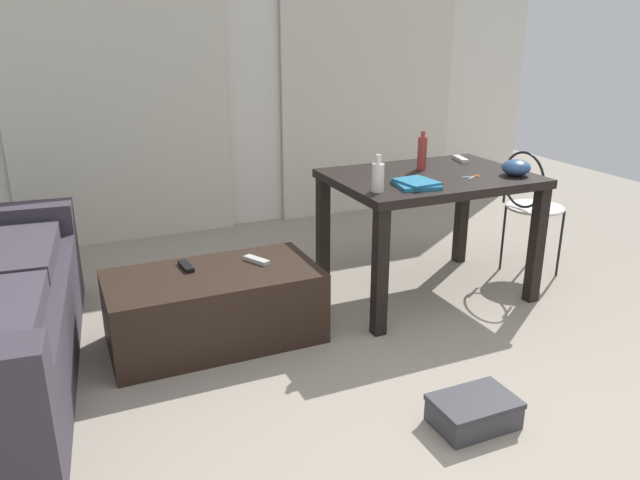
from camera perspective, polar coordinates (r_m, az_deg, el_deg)
ground_plane at (r=3.54m, az=5.16°, el=-7.61°), size 8.35×8.35×0.00m
wall_back at (r=5.14m, az=-6.40°, el=15.82°), size 5.41×0.10×2.59m
curtains at (r=5.08m, az=-6.01°, el=13.47°), size 3.70×0.03×2.19m
coffee_table at (r=3.32m, az=-9.70°, el=-6.07°), size 1.09×0.56×0.39m
craft_table at (r=3.75m, az=10.05°, el=4.36°), size 1.16×0.84×0.76m
wire_chair at (r=4.24m, az=18.73°, el=3.67°), size 0.37×0.37×0.84m
bottle_near at (r=3.27m, az=5.30°, el=5.83°), size 0.07×0.07×0.20m
bottle_far at (r=3.83m, az=9.40°, el=7.96°), size 0.06×0.06×0.23m
bowl at (r=3.81m, az=17.64°, el=6.39°), size 0.17×0.17×0.09m
book_stack at (r=3.43m, az=8.88°, el=5.17°), size 0.26×0.27×0.03m
tv_remote_on_table at (r=4.14m, az=12.83°, el=7.28°), size 0.09×0.18×0.02m
scissors at (r=3.71m, az=13.97°, el=5.70°), size 0.12×0.08×0.00m
tv_remote_primary at (r=3.32m, az=-12.25°, el=-2.37°), size 0.06×0.16×0.02m
tv_remote_secondary at (r=3.35m, az=-5.86°, el=-1.85°), size 0.11×0.16×0.02m
shoebox at (r=2.77m, az=13.99°, el=-15.09°), size 0.35×0.24×0.12m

